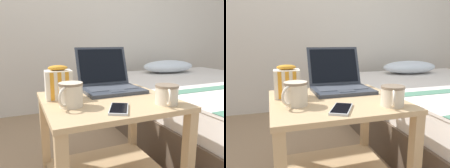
{
  "view_description": "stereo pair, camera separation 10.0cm",
  "coord_description": "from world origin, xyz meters",
  "views": [
    {
      "loc": [
        -0.39,
        -0.94,
        0.81
      ],
      "look_at": [
        0.0,
        -0.04,
        0.62
      ],
      "focal_mm": 35.0,
      "sensor_mm": 36.0,
      "label": 1
    },
    {
      "loc": [
        -0.3,
        -0.98,
        0.81
      ],
      "look_at": [
        0.0,
        -0.04,
        0.62
      ],
      "focal_mm": 35.0,
      "sensor_mm": 36.0,
      "label": 2
    }
  ],
  "objects": [
    {
      "name": "bed",
      "position": [
        1.22,
        0.35,
        0.24
      ],
      "size": [
        1.58,
        2.11,
        0.6
      ],
      "color": "brown",
      "rests_on": "ground_plane"
    },
    {
      "name": "mug_front_left",
      "position": [
        0.2,
        -0.19,
        0.59
      ],
      "size": [
        0.1,
        0.13,
        0.09
      ],
      "color": "beige",
      "rests_on": "bedside_table"
    },
    {
      "name": "back_wall",
      "position": [
        0.0,
        1.62,
        1.25
      ],
      "size": [
        8.0,
        0.05,
        2.5
      ],
      "color": "beige",
      "rests_on": "ground_plane"
    },
    {
      "name": "laptop",
      "position": [
        0.08,
        0.18,
        0.59
      ],
      "size": [
        0.32,
        0.32,
        0.24
      ],
      "color": "#333842",
      "rests_on": "bedside_table"
    },
    {
      "name": "snack_bag",
      "position": [
        -0.22,
        0.1,
        0.61
      ],
      "size": [
        0.13,
        0.1,
        0.16
      ],
      "color": "silver",
      "rests_on": "bedside_table"
    },
    {
      "name": "cell_phone",
      "position": [
        -0.03,
        -0.18,
        0.55
      ],
      "size": [
        0.14,
        0.17,
        0.01
      ],
      "color": "#B7BABC",
      "rests_on": "bedside_table"
    },
    {
      "name": "bedside_table",
      "position": [
        0.0,
        0.0,
        0.35
      ],
      "size": [
        0.61,
        0.57,
        0.54
      ],
      "color": "tan",
      "rests_on": "ground_plane"
    },
    {
      "name": "mug_front_right",
      "position": [
        -0.19,
        -0.05,
        0.6
      ],
      "size": [
        0.12,
        0.13,
        0.1
      ],
      "color": "beige",
      "rests_on": "bedside_table"
    }
  ]
}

